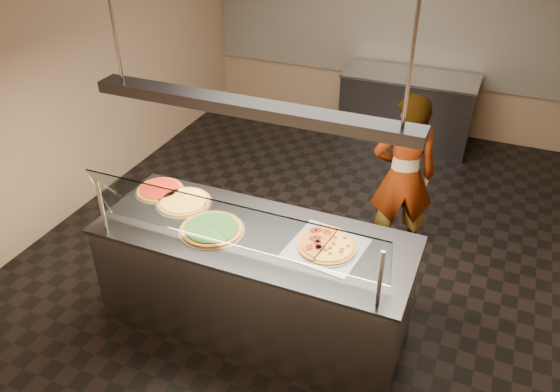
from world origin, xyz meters
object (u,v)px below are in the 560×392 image
at_px(sneeze_guard, 231,226).
at_px(pizza_cheese, 184,201).
at_px(worker, 403,176).
at_px(pizza_spinach, 212,229).
at_px(pizza_spatula, 191,198).
at_px(prep_table, 407,108).
at_px(half_pizza_sausage, 340,248).
at_px(perforated_tray, 326,247).
at_px(half_pizza_pepperoni, 313,241).
at_px(pizza_tomato, 160,189).
at_px(heat_lamp_housing, 250,108).
at_px(serving_counter, 255,280).

xyz_separation_m(sneeze_guard, pizza_cheese, (-0.71, 0.50, -0.28)).
bearing_deg(worker, pizza_spinach, 33.16).
bearing_deg(pizza_cheese, pizza_spatula, 46.43).
distance_m(prep_table, worker, 2.49).
distance_m(half_pizza_sausage, prep_table, 3.90).
relative_size(pizza_spatula, worker, 0.16).
xyz_separation_m(half_pizza_sausage, prep_table, (-0.26, 3.86, -0.49)).
bearing_deg(perforated_tray, worker, 79.24).
xyz_separation_m(half_pizza_pepperoni, half_pizza_sausage, (0.21, 0.00, -0.01)).
bearing_deg(pizza_tomato, half_pizza_sausage, -6.80).
bearing_deg(sneeze_guard, prep_table, 84.53).
height_order(pizza_spinach, pizza_spatula, pizza_spatula).
xyz_separation_m(pizza_spatula, worker, (1.50, 1.27, -0.14)).
bearing_deg(heat_lamp_housing, prep_table, 84.06).
relative_size(perforated_tray, pizza_cheese, 1.26).
relative_size(pizza_tomato, heat_lamp_housing, 0.18).
bearing_deg(heat_lamp_housing, half_pizza_pepperoni, 5.49).
bearing_deg(perforated_tray, prep_table, 92.31).
distance_m(perforated_tray, half_pizza_sausage, 0.11).
bearing_deg(half_pizza_pepperoni, pizza_spatula, 171.86).
xyz_separation_m(pizza_spatula, prep_table, (1.07, 3.70, -0.49)).
bearing_deg(prep_table, pizza_tomato, -110.88).
height_order(perforated_tray, heat_lamp_housing, heat_lamp_housing).
xyz_separation_m(sneeze_guard, perforated_tray, (0.56, 0.39, -0.29)).
xyz_separation_m(half_pizza_sausage, pizza_cheese, (-1.37, 0.12, -0.01)).
bearing_deg(prep_table, perforated_tray, -87.69).
distance_m(perforated_tray, pizza_spinach, 0.88).
height_order(sneeze_guard, half_pizza_pepperoni, sneeze_guard).
bearing_deg(half_pizza_sausage, sneeze_guard, -149.77).
distance_m(prep_table, heat_lamp_housing, 4.19).
height_order(serving_counter, pizza_tomato, pizza_tomato).
bearing_deg(worker, sneeze_guard, 44.66).
height_order(half_pizza_pepperoni, pizza_cheese, half_pizza_pepperoni).
bearing_deg(half_pizza_sausage, pizza_spinach, -172.21).
distance_m(serving_counter, prep_table, 3.92).
bearing_deg(sneeze_guard, perforated_tray, 34.57).
distance_m(serving_counter, half_pizza_pepperoni, 0.68).
bearing_deg(half_pizza_sausage, half_pizza_pepperoni, -179.95).
height_order(half_pizza_pepperoni, pizza_spinach, half_pizza_pepperoni).
bearing_deg(half_pizza_pepperoni, half_pizza_sausage, 0.05).
height_order(pizza_cheese, heat_lamp_housing, heat_lamp_housing).
relative_size(half_pizza_sausage, pizza_cheese, 0.99).
distance_m(pizza_spatula, heat_lamp_housing, 1.21).
bearing_deg(pizza_tomato, prep_table, 69.12).
xyz_separation_m(pizza_spinach, pizza_tomato, (-0.68, 0.33, -0.00)).
relative_size(half_pizza_pepperoni, half_pizza_sausage, 1.00).
xyz_separation_m(perforated_tray, pizza_spinach, (-0.87, -0.13, 0.01)).
xyz_separation_m(pizza_cheese, pizza_spatula, (0.04, 0.04, 0.01)).
height_order(serving_counter, pizza_spatula, pizza_spatula).
relative_size(serving_counter, perforated_tray, 4.23).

